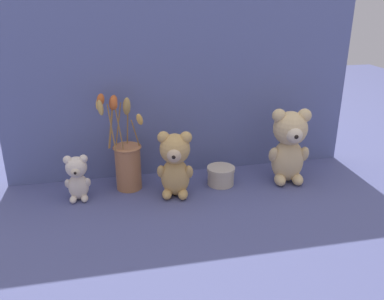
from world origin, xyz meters
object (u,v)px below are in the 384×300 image
at_px(teddy_bear_medium, 175,163).
at_px(flower_vase, 126,158).
at_px(teddy_bear_small, 77,177).
at_px(decorative_tin_tall, 221,176).
at_px(teddy_bear_large, 289,145).

height_order(teddy_bear_medium, flower_vase, flower_vase).
distance_m(teddy_bear_medium, teddy_bear_small, 0.30).
bearing_deg(teddy_bear_small, flower_vase, 17.35).
bearing_deg(decorative_tin_tall, teddy_bear_medium, -164.37).
height_order(teddy_bear_large, teddy_bear_medium, teddy_bear_large).
height_order(teddy_bear_small, decorative_tin_tall, teddy_bear_small).
bearing_deg(teddy_bear_medium, decorative_tin_tall, 15.63).
bearing_deg(teddy_bear_large, teddy_bear_small, 178.89).
distance_m(teddy_bear_large, decorative_tin_tall, 0.25).
distance_m(teddy_bear_small, flower_vase, 0.16).
height_order(teddy_bear_large, teddy_bear_small, teddy_bear_large).
bearing_deg(teddy_bear_small, teddy_bear_medium, -6.88).
xyz_separation_m(teddy_bear_medium, flower_vase, (-0.14, 0.08, -0.01)).
relative_size(teddy_bear_small, decorative_tin_tall, 1.58).
bearing_deg(teddy_bear_large, teddy_bear_medium, -176.66).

